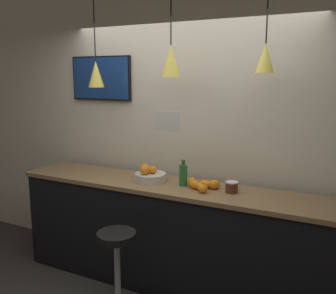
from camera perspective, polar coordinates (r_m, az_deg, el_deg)
The scene contains 12 objects.
back_wall at distance 3.73m, azimuth 2.79°, elevation 2.37°, with size 8.00×0.06×2.90m.
service_counter at distance 3.65m, azimuth 0.00°, elevation -13.30°, with size 3.05×0.58×1.01m.
bar_stool at distance 3.26m, azimuth -7.75°, elevation -16.97°, with size 0.37×0.37×0.74m.
fruit_bowl at distance 3.57m, azimuth -2.82°, elevation -4.32°, with size 0.30×0.30×0.16m.
orange_pile at distance 3.33m, azimuth 5.35°, elevation -5.77°, with size 0.29×0.24×0.09m.
juice_bottle at distance 3.40m, azimuth 2.34°, elevation -4.25°, with size 0.07×0.07×0.24m.
spread_jar at distance 3.26m, azimuth 9.67°, elevation -6.04°, with size 0.11×0.11×0.10m.
pendant_lamp_left at distance 3.82m, azimuth -10.92°, elevation 10.93°, with size 0.16×0.16×0.92m.
pendant_lamp_middle at distance 3.38m, azimuth 0.44°, elevation 13.01°, with size 0.17×0.17×0.82m.
pendant_lamp_right at distance 3.10m, azimuth 14.60°, elevation 13.02°, with size 0.15×0.15×0.79m.
mounted_tv at distance 4.15m, azimuth -10.16°, elevation 10.27°, with size 0.74×0.04×0.47m.
hanging_menu_board at distance 3.12m, azimuth -0.25°, elevation 3.96°, with size 0.24×0.01×0.17m.
Camera 1 is at (1.52, -2.42, 1.99)m, focal length 40.00 mm.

